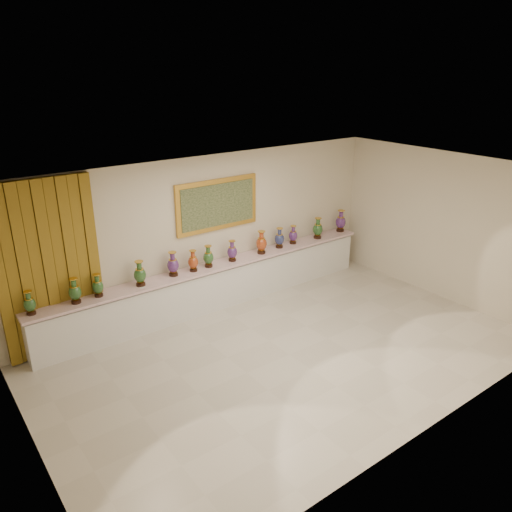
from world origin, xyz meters
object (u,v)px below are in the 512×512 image
(vase_1, at_px, (75,292))
(counter, at_px, (216,286))
(vase_0, at_px, (30,304))
(vase_2, at_px, (98,286))

(vase_1, bearing_deg, counter, 0.96)
(vase_0, bearing_deg, counter, 0.41)
(counter, xyz_separation_m, vase_0, (-3.44, -0.02, 0.64))
(counter, distance_m, vase_1, 2.82)
(counter, relative_size, vase_1, 16.58)
(vase_1, bearing_deg, vase_0, 178.27)
(counter, height_order, vase_1, vase_1)
(vase_2, bearing_deg, counter, 0.58)
(counter, height_order, vase_2, vase_2)
(counter, height_order, vase_0, vase_0)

